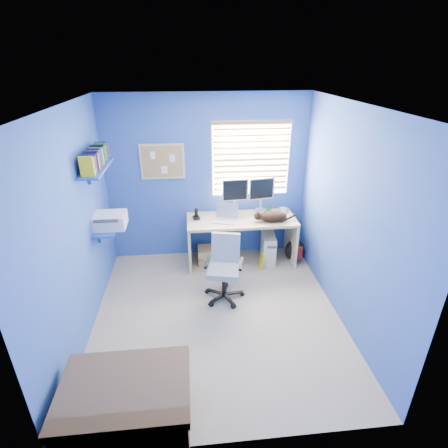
{
  "coord_description": "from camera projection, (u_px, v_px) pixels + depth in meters",
  "views": [
    {
      "loc": [
        -0.27,
        -3.43,
        2.9
      ],
      "look_at": [
        0.15,
        0.65,
        0.95
      ],
      "focal_mm": 28.0,
      "sensor_mm": 36.0,
      "label": 1
    }
  ],
  "objects": [
    {
      "name": "wall_left",
      "position": [
        75.0,
        232.0,
        3.68
      ],
      "size": [
        0.01,
        3.2,
        2.5
      ],
      "primitive_type": "cube",
      "color": "#2A60AC",
      "rests_on": "ground"
    },
    {
      "name": "window_blinds",
      "position": [
        251.0,
        159.0,
        5.16
      ],
      "size": [
        1.15,
        0.05,
        1.1
      ],
      "color": "white",
      "rests_on": "ground"
    },
    {
      "name": "yellow_book",
      "position": [
        262.0,
        261.0,
        5.31
      ],
      "size": [
        0.03,
        0.17,
        0.24
      ],
      "primitive_type": "cube",
      "color": "yellow",
      "rests_on": "floor"
    },
    {
      "name": "monitor_right",
      "position": [
        261.0,
        194.0,
        5.36
      ],
      "size": [
        0.41,
        0.18,
        0.54
      ],
      "primitive_type": "cube",
      "rotation": [
        0.0,
        0.0,
        0.16
      ],
      "color": "silver",
      "rests_on": "desk"
    },
    {
      "name": "wall_back",
      "position": [
        208.0,
        180.0,
        5.26
      ],
      "size": [
        3.0,
        0.01,
        2.5
      ],
      "primitive_type": "cube",
      "color": "#2A60AC",
      "rests_on": "ground"
    },
    {
      "name": "monitor_left",
      "position": [
        235.0,
        196.0,
        5.31
      ],
      "size": [
        0.41,
        0.15,
        0.54
      ],
      "primitive_type": "cube",
      "rotation": [
        0.0,
        0.0,
        0.07
      ],
      "color": "silver",
      "rests_on": "desk"
    },
    {
      "name": "tower_pc",
      "position": [
        268.0,
        248.0,
        5.46
      ],
      "size": [
        0.23,
        0.46,
        0.45
      ],
      "primitive_type": "cube",
      "rotation": [
        0.0,
        0.0,
        -0.09
      ],
      "color": "beige",
      "rests_on": "floor"
    },
    {
      "name": "wall_front",
      "position": [
        236.0,
        326.0,
        2.38
      ],
      "size": [
        3.0,
        0.01,
        2.5
      ],
      "primitive_type": "cube",
      "color": "#2A60AC",
      "rests_on": "ground"
    },
    {
      "name": "cat",
      "position": [
        273.0,
        216.0,
        5.09
      ],
      "size": [
        0.43,
        0.24,
        0.15
      ],
      "primitive_type": "ellipsoid",
      "rotation": [
        0.0,
        0.0,
        -0.04
      ],
      "color": "black",
      "rests_on": "desk"
    },
    {
      "name": "desk",
      "position": [
        241.0,
        240.0,
        5.37
      ],
      "size": [
        1.62,
        0.65,
        0.74
      ],
      "primitive_type": "cube",
      "color": "#C7B18A",
      "rests_on": "floor"
    },
    {
      "name": "phone",
      "position": [
        196.0,
        214.0,
        5.16
      ],
      "size": [
        0.11,
        0.12,
        0.17
      ],
      "primitive_type": "cube",
      "rotation": [
        0.0,
        0.0,
        0.17
      ],
      "color": "black",
      "rests_on": "desk"
    },
    {
      "name": "laptop",
      "position": [
        225.0,
        214.0,
        5.08
      ],
      "size": [
        0.4,
        0.35,
        0.22
      ],
      "primitive_type": "cube",
      "rotation": [
        0.0,
        0.0,
        -0.33
      ],
      "color": "silver",
      "rests_on": "desk"
    },
    {
      "name": "wall_shelves",
      "position": [
        102.0,
        190.0,
        4.29
      ],
      "size": [
        0.42,
        0.9,
        1.05
      ],
      "color": "#2749AF",
      "rests_on": "ground"
    },
    {
      "name": "ceiling",
      "position": [
        215.0,
        106.0,
        3.28
      ],
      "size": [
        3.0,
        3.2,
        0.0
      ],
      "primitive_type": "cube",
      "color": "white",
      "rests_on": "wall_back"
    },
    {
      "name": "bed_corner",
      "position": [
        127.0,
        406.0,
        2.95
      ],
      "size": [
        1.02,
        0.73,
        0.49
      ],
      "primitive_type": "cube",
      "color": "brown",
      "rests_on": "floor"
    },
    {
      "name": "floor",
      "position": [
        217.0,
        315.0,
        4.36
      ],
      "size": [
        3.0,
        3.2,
        0.0
      ],
      "primitive_type": "cube",
      "color": "gray",
      "rests_on": "ground"
    },
    {
      "name": "cd_spindle",
      "position": [
        283.0,
        210.0,
        5.4
      ],
      "size": [
        0.13,
        0.13,
        0.07
      ],
      "primitive_type": "cylinder",
      "color": "silver",
      "rests_on": "desk"
    },
    {
      "name": "backpack",
      "position": [
        295.0,
        250.0,
        5.48
      ],
      "size": [
        0.36,
        0.3,
        0.36
      ],
      "primitive_type": "ellipsoid",
      "rotation": [
        0.0,
        0.0,
        -0.23
      ],
      "color": "black",
      "rests_on": "floor"
    },
    {
      "name": "mug",
      "position": [
        269.0,
        210.0,
        5.38
      ],
      "size": [
        0.1,
        0.09,
        0.1
      ],
      "primitive_type": "imported",
      "color": "#216B3F",
      "rests_on": "desk"
    },
    {
      "name": "office_chair",
      "position": [
        224.0,
        275.0,
        4.58
      ],
      "size": [
        0.59,
        0.59,
        0.86
      ],
      "color": "black",
      "rests_on": "floor"
    },
    {
      "name": "wall_right",
      "position": [
        348.0,
        219.0,
        3.96
      ],
      "size": [
        0.01,
        3.2,
        2.5
      ],
      "primitive_type": "cube",
      "color": "#2A60AC",
      "rests_on": "ground"
    },
    {
      "name": "drawer_boxes",
      "position": [
        209.0,
        255.0,
        5.42
      ],
      "size": [
        0.35,
        0.28,
        0.27
      ],
      "primitive_type": "cube",
      "color": "tan",
      "rests_on": "floor"
    },
    {
      "name": "corkboard",
      "position": [
        162.0,
        162.0,
        5.05
      ],
      "size": [
        0.64,
        0.02,
        0.52
      ],
      "color": "#C7B18A",
      "rests_on": "ground"
    }
  ]
}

